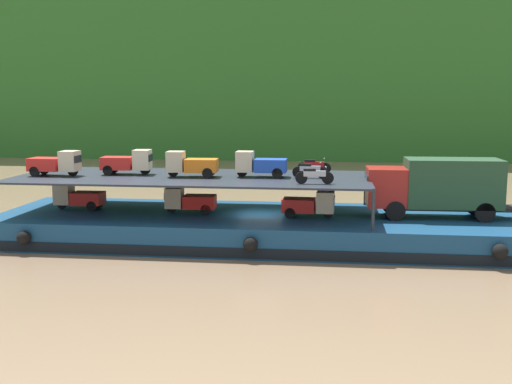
{
  "coord_description": "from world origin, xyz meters",
  "views": [
    {
      "loc": [
        3.77,
        -32.49,
        7.65
      ],
      "look_at": [
        -0.28,
        0.0,
        2.7
      ],
      "focal_mm": 43.13,
      "sensor_mm": 36.0,
      "label": 1
    }
  ],
  "objects": [
    {
      "name": "mini_truck_lower_aft",
      "position": [
        -3.91,
        -0.17,
        2.19
      ],
      "size": [
        2.78,
        1.27,
        1.38
      ],
      "color": "red",
      "rests_on": "cargo_barge"
    },
    {
      "name": "mini_truck_lower_stern",
      "position": [
        -10.42,
        0.22,
        2.19
      ],
      "size": [
        2.75,
        1.22,
        1.38
      ],
      "color": "red",
      "rests_on": "cargo_barge"
    },
    {
      "name": "hillside_far_bank",
      "position": [
        0.0,
        63.19,
        17.48
      ],
      "size": [
        135.62,
        41.25,
        31.04
      ],
      "color": "#286023",
      "rests_on": "ground"
    },
    {
      "name": "mini_truck_lower_mid",
      "position": [
        2.62,
        -0.57,
        2.19
      ],
      "size": [
        2.79,
        1.29,
        1.38
      ],
      "color": "red",
      "rests_on": "cargo_barge"
    },
    {
      "name": "mini_truck_upper_bow",
      "position": [
        -0.07,
        0.15,
        4.19
      ],
      "size": [
        2.74,
        1.2,
        1.38
      ],
      "color": "#1E47B7",
      "rests_on": "cargo_rack"
    },
    {
      "name": "cargo_barge",
      "position": [
        0.0,
        -0.02,
        0.75
      ],
      "size": [
        28.4,
        8.87,
        1.5
      ],
      "color": "navy",
      "rests_on": "ground"
    },
    {
      "name": "motorcycle_upper_port",
      "position": [
        2.89,
        -2.25,
        3.93
      ],
      "size": [
        1.9,
        0.55,
        0.87
      ],
      "color": "black",
      "rests_on": "cargo_rack"
    },
    {
      "name": "covered_lorry",
      "position": [
        9.22,
        0.14,
        3.19
      ],
      "size": [
        7.9,
        2.45,
        3.1
      ],
      "color": "maroon",
      "rests_on": "cargo_barge"
    },
    {
      "name": "motorcycle_upper_centre",
      "position": [
        2.59,
        0.0,
        3.93
      ],
      "size": [
        1.9,
        0.55,
        0.87
      ],
      "color": "black",
      "rests_on": "cargo_rack"
    },
    {
      "name": "ground_plane",
      "position": [
        0.0,
        0.0,
        0.0
      ],
      "size": [
        400.0,
        400.0,
        0.0
      ],
      "primitive_type": "plane",
      "color": "#7F664C"
    },
    {
      "name": "cargo_rack",
      "position": [
        -3.8,
        0.0,
        3.44
      ],
      "size": [
        19.2,
        7.5,
        2.0
      ],
      "color": "#232833",
      "rests_on": "cargo_barge"
    },
    {
      "name": "mini_truck_upper_stern",
      "position": [
        -11.24,
        -0.7,
        4.19
      ],
      "size": [
        2.77,
        1.26,
        1.38
      ],
      "color": "red",
      "rests_on": "cargo_rack"
    },
    {
      "name": "mini_truck_upper_mid",
      "position": [
        -7.54,
        0.39,
        4.19
      ],
      "size": [
        2.79,
        1.3,
        1.38
      ],
      "color": "red",
      "rests_on": "cargo_rack"
    },
    {
      "name": "motorcycle_upper_stbd",
      "position": [
        2.74,
        2.25,
        3.93
      ],
      "size": [
        1.9,
        0.55,
        0.87
      ],
      "color": "black",
      "rests_on": "cargo_rack"
    },
    {
      "name": "mini_truck_upper_fore",
      "position": [
        -3.77,
        -0.28,
        4.19
      ],
      "size": [
        2.78,
        1.28,
        1.38
      ],
      "color": "orange",
      "rests_on": "cargo_rack"
    }
  ]
}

